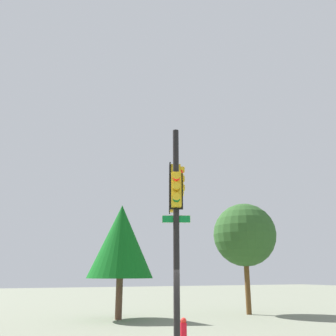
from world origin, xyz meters
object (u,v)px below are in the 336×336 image
(signal_pole_assembly, at_px, (176,198))
(tree_far, at_px, (245,235))
(tree_mid, at_px, (121,241))
(fire_hydrant, at_px, (183,330))

(signal_pole_assembly, xyz_separation_m, tree_far, (7.45, -8.24, -0.37))
(signal_pole_assembly, xyz_separation_m, tree_mid, (8.09, -0.21, -0.98))
(fire_hydrant, xyz_separation_m, tree_far, (6.84, -7.67, 4.38))
(signal_pole_assembly, relative_size, tree_mid, 1.15)
(fire_hydrant, distance_m, tree_far, 11.17)
(fire_hydrant, bearing_deg, tree_mid, 2.71)
(fire_hydrant, bearing_deg, signal_pole_assembly, 137.60)
(tree_mid, xyz_separation_m, tree_far, (-0.64, -8.03, 0.61))
(signal_pole_assembly, distance_m, fire_hydrant, 4.82)
(signal_pole_assembly, height_order, tree_mid, signal_pole_assembly)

